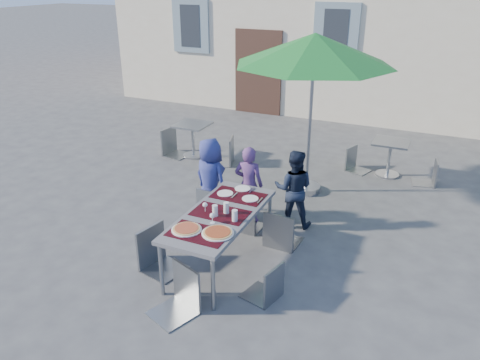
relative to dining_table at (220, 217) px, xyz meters
The scene contains 22 objects.
ground 0.95m from the dining_table, 124.00° to the right, with size 90.00×90.00×0.00m, color #444446.
dining_table is the anchor object (origin of this frame).
pizza_near_left 0.58m from the dining_table, 106.98° to the right, with size 0.36×0.36×0.03m.
pizza_near_right 0.52m from the dining_table, 66.32° to the right, with size 0.38×0.38×0.03m.
glassware 0.17m from the dining_table, 50.06° to the right, with size 0.51×0.36×0.15m.
place_settings 0.61m from the dining_table, 90.85° to the left, with size 0.64×0.47×0.01m.
child_0 1.34m from the dining_table, 123.03° to the left, with size 0.63×0.41×1.28m, color navy.
child_1 1.25m from the dining_table, 96.63° to the left, with size 0.44×0.29×1.21m, color #5D3771.
child_2 1.49m from the dining_table, 69.84° to the left, with size 0.58×0.34×1.20m, color #172034.
chair_0 1.21m from the dining_table, 122.10° to the left, with size 0.47×0.48×1.03m.
chair_1 0.95m from the dining_table, 93.73° to the left, with size 0.42×0.43×0.92m.
chair_2 0.93m from the dining_table, 52.53° to the left, with size 0.48×0.48×1.02m.
chair_3 0.82m from the dining_table, 150.03° to the right, with size 0.56×0.56×1.06m.
chair_4 0.94m from the dining_table, 27.45° to the right, with size 0.47×0.47×0.87m.
chair_5 1.02m from the dining_table, 90.50° to the right, with size 0.59×0.59×1.02m.
patio_umbrella 3.16m from the dining_table, 82.44° to the left, with size 2.57×2.57×2.68m.
cafe_table_0 4.04m from the dining_table, 124.81° to the left, with size 0.66×0.66×0.70m.
bg_chair_l_0 4.24m from the dining_table, 130.33° to the left, with size 0.54×0.53×1.06m.
bg_chair_r_0 3.56m from the dining_table, 114.87° to the left, with size 0.58×0.58×1.05m.
cafe_table_1 4.25m from the dining_table, 68.60° to the left, with size 0.64×0.64×0.68m.
bg_chair_l_1 4.08m from the dining_table, 76.89° to the left, with size 0.49×0.49×0.86m.
bg_chair_r_1 4.48m from the dining_table, 59.27° to the left, with size 0.44×0.44×0.86m.
Camera 1 is at (2.74, -4.10, 3.51)m, focal length 35.00 mm.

